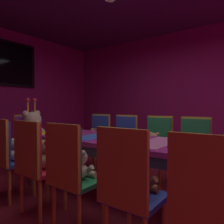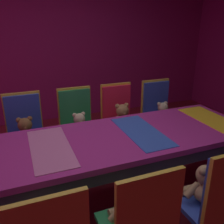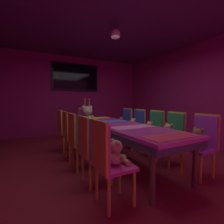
{
  "view_description": "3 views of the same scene",
  "coord_description": "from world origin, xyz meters",
  "px_view_note": "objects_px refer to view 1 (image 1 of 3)",
  "views": [
    {
      "loc": [
        -2.14,
        -1.4,
        1.13
      ],
      "look_at": [
        0.21,
        0.35,
        1.05
      ],
      "focal_mm": 34.35,
      "sensor_mm": 36.0,
      "label": 1
    },
    {
      "loc": [
        1.88,
        -0.62,
        1.73
      ],
      "look_at": [
        0.07,
        0.1,
        1.01
      ],
      "focal_mm": 39.55,
      "sensor_mm": 36.0,
      "label": 2
    },
    {
      "loc": [
        -1.63,
        -2.71,
        1.19
      ],
      "look_at": [
        -0.06,
        0.22,
        0.97
      ],
      "focal_mm": 25.87,
      "sensor_mm": 36.0,
      "label": 3
    }
  ],
  "objects_px": {
    "teddy_left_2": "(81,166)",
    "teddy_right_4": "(93,137)",
    "teddy_right_2": "(154,144)",
    "teddy_right_3": "(119,140)",
    "chair_left_1": "(127,182)",
    "chair_left_4": "(5,151)",
    "chair_left_3": "(33,158)",
    "chair_right_3": "(124,138)",
    "chair_left_2": "(69,167)",
    "teddy_right_1": "(191,148)",
    "king_teddy_bear": "(33,130)",
    "chair_left_0": "(208,202)",
    "chair_right_4": "(98,135)",
    "banquet_table": "(125,146)",
    "teddy_left_4": "(17,151)",
    "throne_chair": "(28,137)",
    "teddy_left_1": "(137,177)",
    "teddy_left_3": "(45,156)",
    "teddy_left_0": "(214,195)",
    "chair_right_1": "(194,146)",
    "chair_right_2": "(158,142)"
  },
  "relations": [
    {
      "from": "teddy_right_3",
      "to": "king_teddy_bear",
      "type": "bearing_deg",
      "value": -61.1
    },
    {
      "from": "chair_left_0",
      "to": "chair_left_1",
      "type": "distance_m",
      "value": 0.54
    },
    {
      "from": "teddy_right_4",
      "to": "banquet_table",
      "type": "bearing_deg",
      "value": 57.55
    },
    {
      "from": "teddy_left_2",
      "to": "chair_right_3",
      "type": "relative_size",
      "value": 0.29
    },
    {
      "from": "chair_left_2",
      "to": "teddy_left_3",
      "type": "xyz_separation_m",
      "value": [
        0.15,
        0.54,
        -0.0
      ]
    },
    {
      "from": "teddy_left_4",
      "to": "chair_left_2",
      "type": "bearing_deg",
      "value": -97.81
    },
    {
      "from": "teddy_left_4",
      "to": "king_teddy_bear",
      "type": "xyz_separation_m",
      "value": [
        0.72,
        0.75,
        0.14
      ]
    },
    {
      "from": "banquet_table",
      "to": "chair_left_4",
      "type": "xyz_separation_m",
      "value": [
        -0.86,
        1.14,
        -0.06
      ]
    },
    {
      "from": "chair_left_3",
      "to": "chair_right_3",
      "type": "height_order",
      "value": "same"
    },
    {
      "from": "teddy_left_4",
      "to": "teddy_right_4",
      "type": "distance_m",
      "value": 1.45
    },
    {
      "from": "teddy_right_2",
      "to": "teddy_right_3",
      "type": "height_order",
      "value": "teddy_right_3"
    },
    {
      "from": "teddy_right_1",
      "to": "teddy_left_4",
      "type": "bearing_deg",
      "value": -50.24
    },
    {
      "from": "teddy_right_4",
      "to": "teddy_right_1",
      "type": "bearing_deg",
      "value": 89.1
    },
    {
      "from": "banquet_table",
      "to": "chair_left_1",
      "type": "bearing_deg",
      "value": -145.84
    },
    {
      "from": "chair_left_1",
      "to": "chair_left_4",
      "type": "relative_size",
      "value": 1.0
    },
    {
      "from": "chair_left_3",
      "to": "teddy_right_4",
      "type": "xyz_separation_m",
      "value": [
        1.6,
        0.6,
        -0.02
      ]
    },
    {
      "from": "chair_left_0",
      "to": "teddy_left_0",
      "type": "height_order",
      "value": "chair_left_0"
    },
    {
      "from": "teddy_left_2",
      "to": "throne_chair",
      "type": "bearing_deg",
      "value": 70.28
    },
    {
      "from": "chair_left_1",
      "to": "chair_right_4",
      "type": "bearing_deg",
      "value": 44.92
    },
    {
      "from": "banquet_table",
      "to": "teddy_right_4",
      "type": "xyz_separation_m",
      "value": [
        0.73,
        1.15,
        -0.08
      ]
    },
    {
      "from": "chair_right_4",
      "to": "chair_right_2",
      "type": "bearing_deg",
      "value": 89.87
    },
    {
      "from": "teddy_right_2",
      "to": "teddy_right_3",
      "type": "bearing_deg",
      "value": -89.31
    },
    {
      "from": "chair_left_2",
      "to": "teddy_right_3",
      "type": "height_order",
      "value": "chair_left_2"
    },
    {
      "from": "teddy_right_1",
      "to": "chair_right_4",
      "type": "distance_m",
      "value": 1.73
    },
    {
      "from": "teddy_right_2",
      "to": "chair_left_1",
      "type": "bearing_deg",
      "value": 19.36
    },
    {
      "from": "teddy_left_0",
      "to": "chair_right_1",
      "type": "distance_m",
      "value": 1.67
    },
    {
      "from": "teddy_left_2",
      "to": "teddy_right_4",
      "type": "xyz_separation_m",
      "value": [
        1.46,
        1.14,
        0.0
      ]
    },
    {
      "from": "chair_right_1",
      "to": "teddy_right_3",
      "type": "xyz_separation_m",
      "value": [
        -0.13,
        1.15,
        -0.01
      ]
    },
    {
      "from": "teddy_right_4",
      "to": "throne_chair",
      "type": "relative_size",
      "value": 0.3
    },
    {
      "from": "chair_left_3",
      "to": "chair_right_3",
      "type": "relative_size",
      "value": 1.0
    },
    {
      "from": "teddy_left_3",
      "to": "throne_chair",
      "type": "bearing_deg",
      "value": 64.26
    },
    {
      "from": "chair_left_0",
      "to": "chair_right_4",
      "type": "bearing_deg",
      "value": 52.55
    },
    {
      "from": "chair_right_1",
      "to": "teddy_right_1",
      "type": "bearing_deg",
      "value": 0.0
    },
    {
      "from": "chair_left_1",
      "to": "chair_right_4",
      "type": "distance_m",
      "value": 2.47
    },
    {
      "from": "teddy_left_4",
      "to": "king_teddy_bear",
      "type": "relative_size",
      "value": 0.35
    },
    {
      "from": "chair_left_1",
      "to": "teddy_left_2",
      "type": "bearing_deg",
      "value": 76.74
    },
    {
      "from": "chair_left_2",
      "to": "chair_left_1",
      "type": "bearing_deg",
      "value": -89.9
    },
    {
      "from": "teddy_left_0",
      "to": "teddy_right_1",
      "type": "height_order",
      "value": "teddy_right_1"
    },
    {
      "from": "chair_left_0",
      "to": "teddy_right_1",
      "type": "height_order",
      "value": "chair_left_0"
    },
    {
      "from": "chair_left_2",
      "to": "chair_right_3",
      "type": "height_order",
      "value": "same"
    },
    {
      "from": "banquet_table",
      "to": "king_teddy_bear",
      "type": "relative_size",
      "value": 3.69
    },
    {
      "from": "chair_left_2",
      "to": "throne_chair",
      "type": "bearing_deg",
      "value": 66.8
    },
    {
      "from": "chair_right_2",
      "to": "teddy_left_2",
      "type": "bearing_deg",
      "value": -1.4
    },
    {
      "from": "teddy_right_2",
      "to": "teddy_left_1",
      "type": "bearing_deg",
      "value": 21.12
    },
    {
      "from": "chair_right_3",
      "to": "throne_chair",
      "type": "distance_m",
      "value": 1.71
    },
    {
      "from": "chair_left_0",
      "to": "chair_left_1",
      "type": "xyz_separation_m",
      "value": [
        -0.0,
        0.54,
        0.0
      ]
    },
    {
      "from": "teddy_right_2",
      "to": "chair_right_4",
      "type": "distance_m",
      "value": 1.19
    },
    {
      "from": "teddy_left_3",
      "to": "throne_chair",
      "type": "xyz_separation_m",
      "value": [
        0.72,
        1.5,
        0.0
      ]
    },
    {
      "from": "chair_right_1",
      "to": "teddy_right_4",
      "type": "xyz_separation_m",
      "value": [
        -0.12,
        1.72,
        -0.02
      ]
    },
    {
      "from": "teddy_right_1",
      "to": "king_teddy_bear",
      "type": "xyz_separation_m",
      "value": [
        -0.7,
        2.46,
        0.13
      ]
    }
  ]
}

